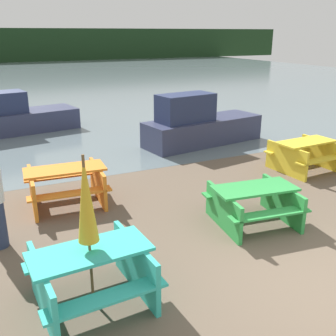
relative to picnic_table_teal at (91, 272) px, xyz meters
The scene contains 10 objects.
ground_plane 3.40m from the picnic_table_teal, 20.04° to the right, with size 60.00×60.00×0.00m, color brown.
water 29.83m from the picnic_table_teal, 83.92° to the left, with size 60.00×50.00×0.00m.
far_treeline 49.79m from the picnic_table_teal, 86.36° to the left, with size 80.00×1.60×4.00m.
picnic_table_teal is the anchor object (origin of this frame).
picnic_table_green 3.48m from the picnic_table_teal, 16.45° to the left, with size 1.68×1.56×0.73m.
picnic_table_yellow 7.04m from the picnic_table_teal, 24.35° to the left, with size 1.64×1.47×0.78m.
picnic_table_orange 3.39m from the picnic_table_teal, 83.85° to the left, with size 1.70×1.48×0.80m.
umbrella_gold 1.02m from the picnic_table_teal, ahead, with size 0.26×0.26×2.07m.
boat 8.21m from the picnic_table_teal, 50.54° to the left, with size 4.14×1.84×1.65m.
boat_second 10.57m from the picnic_table_teal, 89.50° to the left, with size 4.08×2.14×1.48m.
Camera 1 is at (-4.14, -3.23, 3.41)m, focal length 42.00 mm.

